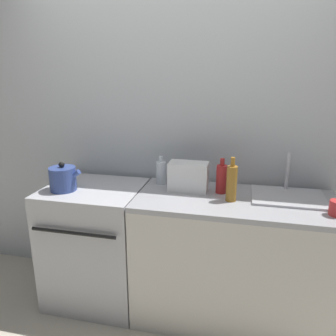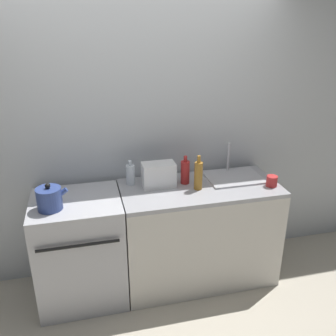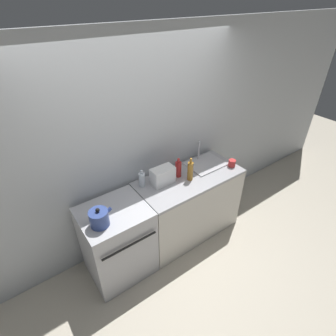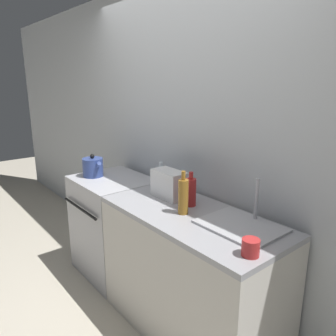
{
  "view_description": "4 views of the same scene",
  "coord_description": "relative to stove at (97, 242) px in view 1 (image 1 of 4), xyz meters",
  "views": [
    {
      "loc": [
        0.49,
        -1.79,
        1.75
      ],
      "look_at": [
        0.01,
        0.33,
        1.11
      ],
      "focal_mm": 35.0,
      "sensor_mm": 36.0,
      "label": 1
    },
    {
      "loc": [
        -0.47,
        -2.4,
        2.31
      ],
      "look_at": [
        0.22,
        0.38,
        1.1
      ],
      "focal_mm": 40.0,
      "sensor_mm": 36.0,
      "label": 2
    },
    {
      "loc": [
        -1.25,
        -1.64,
        2.82
      ],
      "look_at": [
        0.19,
        0.37,
        1.14
      ],
      "focal_mm": 28.0,
      "sensor_mm": 36.0,
      "label": 3
    },
    {
      "loc": [
        1.97,
        -1.1,
        1.8
      ],
      "look_at": [
        0.13,
        0.4,
        1.16
      ],
      "focal_mm": 35.0,
      "sensor_mm": 36.0,
      "label": 4
    }
  ],
  "objects": [
    {
      "name": "stove",
      "position": [
        0.0,
        0.0,
        0.0
      ],
      "size": [
        0.71,
        0.65,
        0.93
      ],
      "color": "#B7B7BC",
      "rests_on": "ground_plane"
    },
    {
      "name": "bottle_clear",
      "position": [
        0.47,
        0.19,
        0.54
      ],
      "size": [
        0.07,
        0.07,
        0.22
      ],
      "color": "silver",
      "rests_on": "counter_block"
    },
    {
      "name": "toaster",
      "position": [
        0.7,
        0.1,
        0.56
      ],
      "size": [
        0.28,
        0.15,
        0.21
      ],
      "color": "white",
      "rests_on": "counter_block"
    },
    {
      "name": "counter_block",
      "position": [
        1.04,
        0.01,
        -0.01
      ],
      "size": [
        1.35,
        0.63,
        0.93
      ],
      "color": "silver",
      "rests_on": "ground_plane"
    },
    {
      "name": "wall_back",
      "position": [
        0.56,
        0.38,
        0.82
      ],
      "size": [
        8.0,
        0.05,
        2.6
      ],
      "color": "silver",
      "rests_on": "ground_plane"
    },
    {
      "name": "bottle_amber",
      "position": [
        1.0,
        -0.03,
        0.58
      ],
      "size": [
        0.07,
        0.07,
        0.3
      ],
      "color": "#9E6B23",
      "rests_on": "counter_block"
    },
    {
      "name": "bottle_red",
      "position": [
        0.93,
        0.1,
        0.56
      ],
      "size": [
        0.08,
        0.08,
        0.25
      ],
      "color": "#B72828",
      "rests_on": "counter_block"
    },
    {
      "name": "ground_plane",
      "position": [
        0.56,
        -0.31,
        -0.48
      ],
      "size": [
        12.0,
        12.0,
        0.0
      ],
      "primitive_type": "plane",
      "color": "beige"
    },
    {
      "name": "kettle",
      "position": [
        -0.18,
        -0.1,
        0.54
      ],
      "size": [
        0.24,
        0.19,
        0.21
      ],
      "color": "#33478C",
      "rests_on": "stove"
    },
    {
      "name": "sink_tray",
      "position": [
        1.38,
        0.11,
        0.47
      ],
      "size": [
        0.48,
        0.37,
        0.28
      ],
      "color": "#B7B7BC",
      "rests_on": "counter_block"
    }
  ]
}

